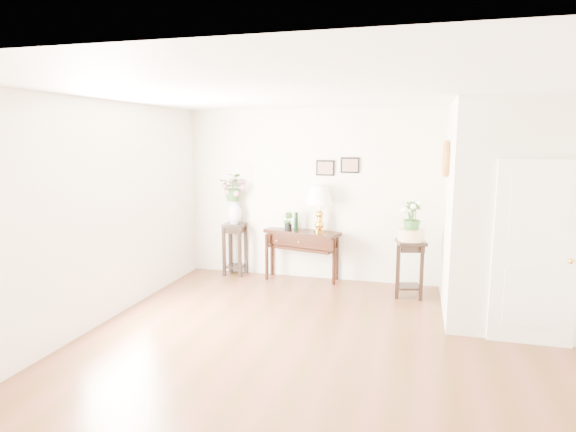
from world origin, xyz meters
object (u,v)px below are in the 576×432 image
(console_table, at_px, (302,255))
(plant_stand_b, at_px, (410,268))
(table_lamp, at_px, (320,210))
(plant_stand_a, at_px, (235,249))

(console_table, distance_m, plant_stand_b, 1.79)
(table_lamp, xyz_separation_m, plant_stand_a, (-1.47, 0.00, -0.73))
(console_table, relative_size, plant_stand_a, 1.39)
(console_table, relative_size, plant_stand_b, 1.47)
(console_table, bearing_deg, plant_stand_a, -165.08)
(plant_stand_a, relative_size, plant_stand_b, 1.05)
(console_table, height_order, plant_stand_b, plant_stand_b)
(table_lamp, relative_size, plant_stand_a, 0.86)
(console_table, height_order, table_lamp, table_lamp)
(plant_stand_b, bearing_deg, console_table, 166.49)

